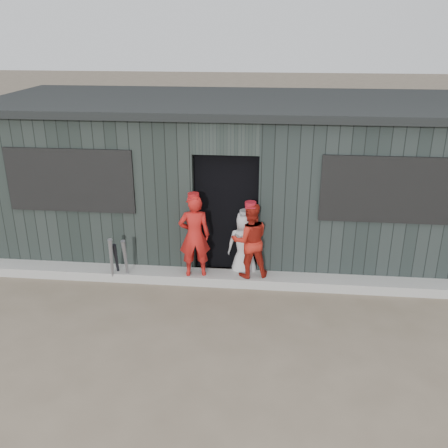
# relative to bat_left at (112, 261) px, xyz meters

# --- Properties ---
(ground) EXTENTS (80.00, 80.00, 0.00)m
(ground) POSITION_rel_bat_left_xyz_m (1.71, -1.58, -0.41)
(ground) COLOR brown
(ground) RESTS_ON ground
(curb) EXTENTS (8.00, 0.36, 0.15)m
(curb) POSITION_rel_bat_left_xyz_m (1.71, 0.24, -0.33)
(curb) COLOR #9B9A96
(curb) RESTS_ON ground
(bat_left) EXTENTS (0.16, 0.28, 0.82)m
(bat_left) POSITION_rel_bat_left_xyz_m (0.00, 0.00, 0.00)
(bat_left) COLOR gray
(bat_left) RESTS_ON ground
(bat_mid) EXTENTS (0.09, 0.25, 0.77)m
(bat_mid) POSITION_rel_bat_left_xyz_m (0.20, 0.06, -0.02)
(bat_mid) COLOR gray
(bat_mid) RESTS_ON ground
(bat_right) EXTENTS (0.11, 0.28, 0.68)m
(bat_right) POSITION_rel_bat_left_xyz_m (0.04, 0.12, -0.07)
(bat_right) COLOR black
(bat_right) RESTS_ON ground
(player_red_left) EXTENTS (0.53, 0.40, 1.31)m
(player_red_left) POSITION_rel_bat_left_xyz_m (1.27, 0.18, 0.39)
(player_red_left) COLOR red
(player_red_left) RESTS_ON curb
(player_red_right) EXTENTS (0.66, 0.56, 1.18)m
(player_red_right) POSITION_rel_bat_left_xyz_m (2.10, 0.24, 0.33)
(player_red_right) COLOR #A61F14
(player_red_right) RESTS_ON curb
(player_grey_back) EXTENTS (0.55, 0.36, 1.12)m
(player_grey_back) POSITION_rel_bat_left_xyz_m (2.01, 0.46, 0.15)
(player_grey_back) COLOR #BDBDBD
(player_grey_back) RESTS_ON ground
(dugout) EXTENTS (8.30, 3.30, 2.62)m
(dugout) POSITION_rel_bat_left_xyz_m (1.71, 1.92, 0.88)
(dugout) COLOR black
(dugout) RESTS_ON ground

